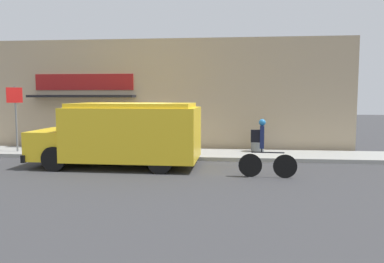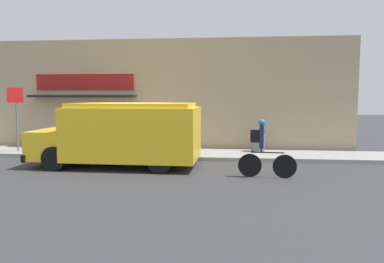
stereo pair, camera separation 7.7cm
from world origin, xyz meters
name	(u,v)px [view 2 (the right image)]	position (x,y,z in m)	size (l,w,h in m)	color
ground_plane	(137,160)	(0.00, 0.00, 0.00)	(70.00, 70.00, 0.00)	#38383A
sidewalk	(144,154)	(0.00, 1.09, 0.07)	(28.00, 2.18, 0.15)	#999993
storefront	(149,95)	(-0.09, 2.52, 2.39)	(17.08, 0.87, 4.78)	tan
school_bus	(124,133)	(-0.12, -1.26, 1.11)	(5.53, 2.84, 2.12)	yellow
cyclist	(263,150)	(4.39, -2.50, 0.80)	(1.68, 0.21, 1.70)	black
stop_sign_post	(16,108)	(-5.07, 0.66, 1.88)	(0.45, 0.45, 2.60)	slate
trash_bin	(258,142)	(4.51, 1.63, 0.55)	(0.52, 0.52, 0.80)	slate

